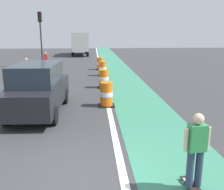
% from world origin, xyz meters
% --- Properties ---
extents(ground_plane, '(100.00, 100.00, 0.00)m').
position_xyz_m(ground_plane, '(0.00, 0.00, 0.00)').
color(ground_plane, '#38383A').
extents(bike_lane_strip, '(2.50, 80.00, 0.01)m').
position_xyz_m(bike_lane_strip, '(2.40, 12.00, 0.00)').
color(bike_lane_strip, '#387F60').
rests_on(bike_lane_strip, ground).
extents(lane_divider_stripe, '(0.20, 80.00, 0.01)m').
position_xyz_m(lane_divider_stripe, '(0.90, 12.00, 0.01)').
color(lane_divider_stripe, silver).
rests_on(lane_divider_stripe, ground).
extents(skateboarder_on_lane, '(0.57, 0.82, 1.69)m').
position_xyz_m(skateboarder_on_lane, '(2.31, -0.61, 0.91)').
color(skateboarder_on_lane, black).
rests_on(skateboarder_on_lane, ground).
extents(parked_suv_nearest, '(2.04, 4.66, 2.04)m').
position_xyz_m(parked_suv_nearest, '(-2.00, 5.00, 1.04)').
color(parked_suv_nearest, black).
rests_on(parked_suv_nearest, ground).
extents(traffic_barrel_front, '(0.73, 0.73, 1.09)m').
position_xyz_m(traffic_barrel_front, '(0.81, 5.79, 0.53)').
color(traffic_barrel_front, orange).
rests_on(traffic_barrel_front, ground).
extents(traffic_barrel_mid, '(0.73, 0.73, 1.09)m').
position_xyz_m(traffic_barrel_mid, '(0.86, 9.73, 0.53)').
color(traffic_barrel_mid, orange).
rests_on(traffic_barrel_mid, ground).
extents(traffic_barrel_back, '(0.73, 0.73, 1.09)m').
position_xyz_m(traffic_barrel_back, '(0.95, 14.16, 0.53)').
color(traffic_barrel_back, orange).
rests_on(traffic_barrel_back, ground).
extents(traffic_barrel_far, '(0.73, 0.73, 1.09)m').
position_xyz_m(traffic_barrel_far, '(0.86, 17.40, 0.53)').
color(traffic_barrel_far, orange).
rests_on(traffic_barrel_far, ground).
extents(delivery_truck_down_block, '(2.86, 7.75, 3.23)m').
position_xyz_m(delivery_truck_down_block, '(-1.75, 32.76, 1.85)').
color(delivery_truck_down_block, beige).
rests_on(delivery_truck_down_block, ground).
extents(traffic_light_corner, '(0.41, 0.32, 5.10)m').
position_xyz_m(traffic_light_corner, '(-4.59, 19.39, 3.50)').
color(traffic_light_corner, '#2D2D2D').
rests_on(traffic_light_corner, ground).
extents(pedestrian_crossing, '(0.34, 0.20, 1.61)m').
position_xyz_m(pedestrian_crossing, '(-4.19, 11.91, 0.86)').
color(pedestrian_crossing, '#33333D').
rests_on(pedestrian_crossing, ground).
extents(pedestrian_waiting, '(0.34, 0.20, 1.61)m').
position_xyz_m(pedestrian_waiting, '(-3.88, 17.21, 0.86)').
color(pedestrian_waiting, '#33333D').
rests_on(pedestrian_waiting, ground).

